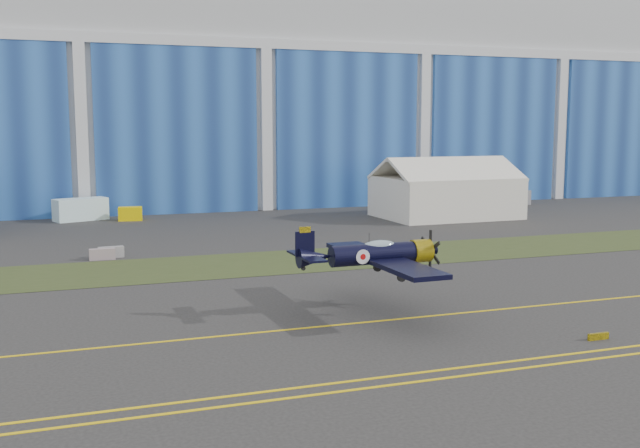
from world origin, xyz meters
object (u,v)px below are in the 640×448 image
object	(u,v)px
tent	(446,187)
shipping_container	(81,209)
tug	(130,214)
warbird	(373,254)

from	to	relation	value
tent	shipping_container	bearing A→B (deg)	163.19
shipping_container	tent	bearing A→B (deg)	-35.72
tent	shipping_container	size ratio (longest dim) A/B	2.69
tug	tent	bearing A→B (deg)	-7.19
tug	warbird	bearing A→B (deg)	-71.66
warbird	tent	world-z (taller)	tent
warbird	tug	bearing A→B (deg)	99.27
warbird	tug	world-z (taller)	warbird
warbird	tent	size ratio (longest dim) A/B	0.78
warbird	tug	distance (m)	48.45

